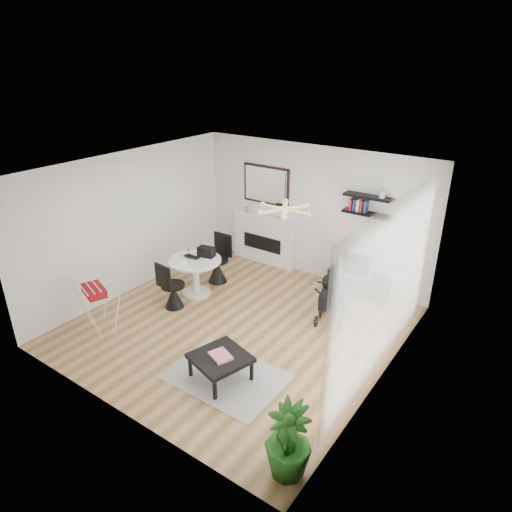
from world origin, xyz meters
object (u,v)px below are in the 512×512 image
Objects in this scene: potted_plant at (288,440)px; fireplace at (264,233)px; dining_table at (195,271)px; stroller at (333,299)px; tv_console at (358,283)px; crt_tv at (361,261)px; coffee_table at (220,359)px; drying_rack at (100,306)px.

fireplace is at bearing 126.84° from potted_plant.
dining_table is 2.64m from stroller.
potted_plant is at bearing -76.21° from tv_console.
fireplace is 3.54× the size of crt_tv.
tv_console is 3.56m from coffee_table.
drying_rack is at bearing -129.26° from crt_tv.
fireplace is 2.30× the size of potted_plant.
stroller is 2.43m from coffee_table.
fireplace is at bearing 176.70° from tv_console.
crt_tv reaches higher than stroller.
tv_console is 1.13× the size of dining_table.
coffee_table is (1.97, -1.67, -0.14)m from dining_table.
drying_rack is at bearing -100.45° from fireplace.
crt_tv is at bearing -9.25° from tv_console.
drying_rack is (-3.01, -3.68, -0.24)m from crt_tv.
stroller is 0.98× the size of potted_plant.
crt_tv is 0.67× the size of coffee_table.
drying_rack is (-0.47, -1.84, -0.03)m from dining_table.
potted_plant reaches higher than tv_console.
stroller reaches higher than coffee_table.
tv_console is at bearing 81.12° from coffee_table.
stroller is at bearing -90.04° from crt_tv.
crt_tv is at bearing 70.13° from drying_rack.
crt_tv reaches higher than potted_plant.
coffee_table is 0.97× the size of potted_plant.
drying_rack is at bearing -155.95° from stroller.
stroller is (2.30, -1.28, -0.29)m from fireplace.
potted_plant is at bearing 10.22° from drying_rack.
coffee_table is at bearing -119.57° from stroller.
crt_tv is at bearing 80.79° from coffee_table.
fireplace is 2.34m from tv_console.
crt_tv is (2.30, -0.14, 0.01)m from fireplace.
stroller is 3.35m from potted_plant.
drying_rack is 3.93m from stroller.
drying_rack is 2.45m from coffee_table.
fireplace is 2.31m from crt_tv.
drying_rack reaches higher than coffee_table.
stroller is (-0.00, -1.15, -0.30)m from crt_tv.
coffee_table is at bearing 23.28° from drying_rack.
coffee_table is at bearing 153.08° from potted_plant.
drying_rack is 0.94× the size of coffee_table.
potted_plant is (1.05, -4.34, -0.22)m from crt_tv.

